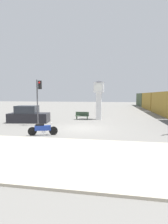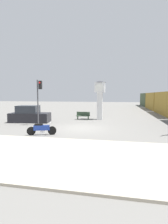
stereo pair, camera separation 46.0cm
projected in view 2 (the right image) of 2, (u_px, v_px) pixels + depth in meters
name	position (u px, v px, depth m)	size (l,w,h in m)	color
ground_plane	(81.00, 128.00, 15.35)	(120.00, 120.00, 0.00)	slate
sidewalk_strip	(50.00, 155.00, 8.45)	(36.00, 6.00, 0.10)	#B2A893
motorcycle	(42.00, 129.00, 12.76)	(2.05, 0.81, 0.94)	black
clock_tower	(100.00, 94.00, 20.64)	(1.40, 1.40, 4.60)	white
freight_train	(162.00, 102.00, 30.84)	(2.80, 42.36, 3.40)	#333842
traffic_light	(39.00, 94.00, 16.74)	(0.50, 0.35, 4.38)	#47474C
bench	(83.00, 115.00, 20.84)	(1.60, 0.44, 0.92)	#384C38
parked_car	(30.00, 115.00, 18.87)	(4.40, 2.33, 1.80)	black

